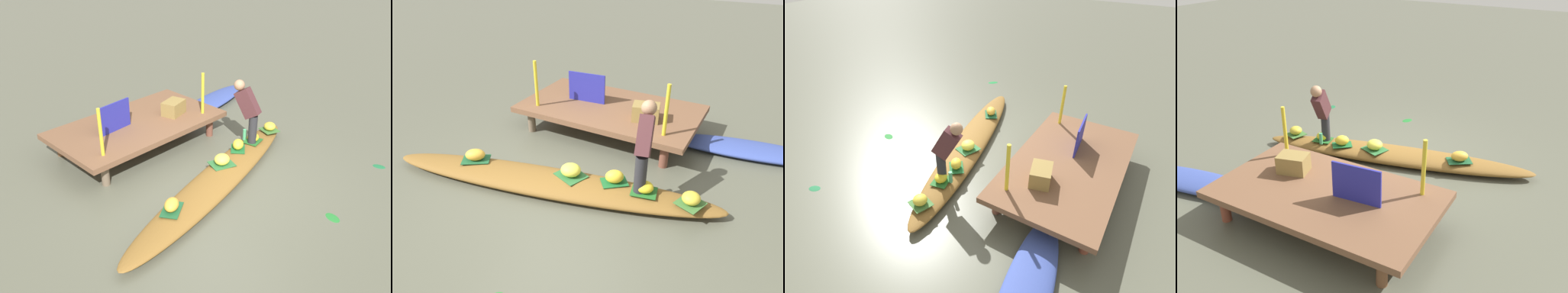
# 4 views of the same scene
# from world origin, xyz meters

# --- Properties ---
(canal_water) EXTENTS (40.00, 40.00, 0.00)m
(canal_water) POSITION_xyz_m (0.00, 0.00, 0.00)
(canal_water) COLOR #575949
(canal_water) RESTS_ON ground
(dock_platform) EXTENTS (3.20, 1.80, 0.49)m
(dock_platform) POSITION_xyz_m (0.01, 2.08, 0.43)
(dock_platform) COLOR brown
(dock_platform) RESTS_ON ground
(vendor_boat) EXTENTS (5.00, 1.74, 0.23)m
(vendor_boat) POSITION_xyz_m (0.00, 0.00, 0.11)
(vendor_boat) COLOR brown
(vendor_boat) RESTS_ON ground
(leaf_mat_0) EXTENTS (0.44, 0.42, 0.01)m
(leaf_mat_0) POSITION_xyz_m (0.91, 0.31, 0.23)
(leaf_mat_0) COLOR #1B612D
(leaf_mat_0) RESTS_ON vendor_boat
(banana_bunch_0) EXTENTS (0.32, 0.29, 0.19)m
(banana_bunch_0) POSITION_xyz_m (0.91, 0.31, 0.32)
(banana_bunch_0) COLOR yellow
(banana_bunch_0) RESTS_ON vendor_boat
(leaf_mat_1) EXTENTS (0.49, 0.45, 0.01)m
(leaf_mat_1) POSITION_xyz_m (-1.19, -0.17, 0.23)
(leaf_mat_1) COLOR #1D5630
(leaf_mat_1) RESTS_ON vendor_boat
(banana_bunch_1) EXTENTS (0.36, 0.33, 0.18)m
(banana_bunch_1) POSITION_xyz_m (-1.19, -0.17, 0.32)
(banana_bunch_1) COLOR gold
(banana_bunch_1) RESTS_ON vendor_boat
(leaf_mat_2) EXTENTS (0.39, 0.34, 0.01)m
(leaf_mat_2) POSITION_xyz_m (1.35, 0.31, 0.23)
(leaf_mat_2) COLOR #236326
(leaf_mat_2) RESTS_ON vendor_boat
(banana_bunch_2) EXTENTS (0.28, 0.25, 0.15)m
(banana_bunch_2) POSITION_xyz_m (1.35, 0.31, 0.31)
(banana_bunch_2) COLOR yellow
(banana_bunch_2) RESTS_ON vendor_boat
(leaf_mat_3) EXTENTS (0.49, 0.46, 0.01)m
(leaf_mat_3) POSITION_xyz_m (0.30, 0.17, 0.23)
(leaf_mat_3) COLOR #2B6734
(leaf_mat_3) RESTS_ON vendor_boat
(banana_bunch_3) EXTENTS (0.34, 0.32, 0.18)m
(banana_bunch_3) POSITION_xyz_m (0.30, 0.17, 0.32)
(banana_bunch_3) COLOR #E8E648
(banana_bunch_3) RESTS_ON vendor_boat
(leaf_mat_4) EXTENTS (0.40, 0.41, 0.01)m
(leaf_mat_4) POSITION_xyz_m (1.96, 0.36, 0.23)
(leaf_mat_4) COLOR #3D6E33
(leaf_mat_4) RESTS_ON vendor_boat
(banana_bunch_4) EXTENTS (0.32, 0.32, 0.16)m
(banana_bunch_4) POSITION_xyz_m (1.96, 0.36, 0.31)
(banana_bunch_4) COLOR gold
(banana_bunch_4) RESTS_ON vendor_boat
(vendor_person) EXTENTS (0.28, 0.55, 1.18)m
(vendor_person) POSITION_xyz_m (1.26, 0.40, 0.91)
(vendor_person) COLOR #28282D
(vendor_person) RESTS_ON vendor_boat
(water_bottle) EXTENTS (0.06, 0.06, 0.22)m
(water_bottle) POSITION_xyz_m (1.28, 0.46, 0.34)
(water_bottle) COLOR #4BAE72
(water_bottle) RESTS_ON vendor_boat
(market_banner) EXTENTS (0.72, 0.09, 0.54)m
(market_banner) POSITION_xyz_m (-0.49, 2.08, 0.76)
(market_banner) COLOR #262897
(market_banner) RESTS_ON dock_platform
(railing_post_west) EXTENTS (0.06, 0.06, 0.84)m
(railing_post_west) POSITION_xyz_m (-1.19, 1.48, 0.91)
(railing_post_west) COLOR gold
(railing_post_west) RESTS_ON dock_platform
(railing_post_east) EXTENTS (0.06, 0.06, 0.84)m
(railing_post_east) POSITION_xyz_m (1.21, 1.48, 0.91)
(railing_post_east) COLOR gold
(railing_post_east) RESTS_ON dock_platform
(produce_crate) EXTENTS (0.51, 0.42, 0.28)m
(produce_crate) POSITION_xyz_m (0.76, 1.86, 0.63)
(produce_crate) COLOR olive
(produce_crate) RESTS_ON dock_platform
(drifting_plant_0) EXTENTS (0.20, 0.25, 0.01)m
(drifting_plant_0) POSITION_xyz_m (2.51, -1.68, 0.00)
(drifting_plant_0) COLOR #1D6A3C
(drifting_plant_0) RESTS_ON ground
(drifting_plant_1) EXTENTS (0.33, 0.33, 0.01)m
(drifting_plant_1) POSITION_xyz_m (-3.35, -1.34, 0.00)
(drifting_plant_1) COLOR #157631
(drifting_plant_1) RESTS_ON ground
(drifting_plant_2) EXTENTS (0.24, 0.30, 0.01)m
(drifting_plant_2) POSITION_xyz_m (0.57, -1.82, 0.00)
(drifting_plant_2) COLOR #23762E
(drifting_plant_2) RESTS_ON ground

